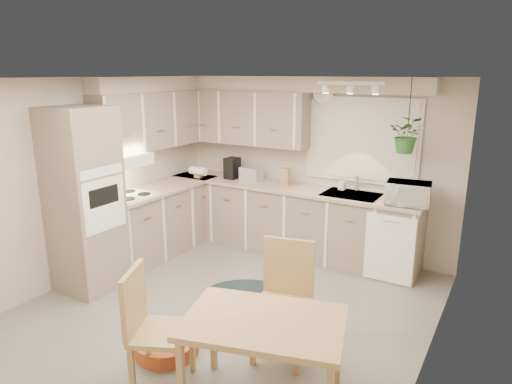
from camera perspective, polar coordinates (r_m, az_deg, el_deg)
floor at (r=5.06m, az=-3.54°, el=-14.29°), size 4.20×4.20×0.00m
ceiling at (r=4.42m, az=-4.04°, el=14.01°), size 4.20×4.20×0.00m
wall_back at (r=6.39m, az=6.89°, el=3.35°), size 4.00×0.04×2.40m
wall_front at (r=3.20m, az=-25.76°, el=-9.94°), size 4.00×0.04×2.40m
wall_left at (r=5.93m, az=-19.98°, el=1.65°), size 0.04×4.20×2.40m
wall_right at (r=3.89m, az=21.50°, el=-5.16°), size 0.04×4.20×2.40m
base_cab_left at (r=6.49m, az=-11.77°, el=-3.53°), size 0.60×1.85×0.90m
base_cab_back at (r=6.40m, az=3.95°, el=-3.50°), size 3.60×0.60×0.90m
counter_left at (r=6.35m, az=-11.92°, el=0.48°), size 0.64×1.89×0.04m
counter_back at (r=6.26m, az=3.99°, el=0.56°), size 3.64×0.64×0.04m
oven_stack at (r=5.49m, az=-20.65°, el=-1.03°), size 0.65×0.65×2.10m
wall_oven_face at (r=5.25m, az=-18.44°, el=-1.53°), size 0.02×0.56×0.58m
upper_cab_left at (r=6.38m, az=-12.51°, el=8.77°), size 0.35×2.00×0.75m
upper_cab_back at (r=6.61m, az=-1.63°, el=9.31°), size 2.00×0.35×0.75m
soffit_left at (r=6.37m, az=-12.92°, el=13.03°), size 0.30×2.00×0.20m
soffit_back at (r=6.22m, az=4.90°, el=13.30°), size 3.60×0.30×0.20m
cooktop at (r=5.95m, az=-15.58°, el=-0.49°), size 0.52×0.58×0.02m
range_hood at (r=5.86m, az=-16.02°, el=3.83°), size 0.40×0.60×0.14m
window_blinds at (r=6.05m, az=12.99°, el=6.29°), size 1.40×0.02×1.00m
window_frame at (r=6.06m, az=13.02°, el=6.30°), size 1.50×0.02×1.10m
sink at (r=5.94m, az=11.80°, el=-0.71°), size 0.70×0.48×0.10m
dishwasher_front at (r=5.65m, az=16.29°, el=-6.90°), size 0.58×0.02×0.83m
track_light_bar at (r=5.50m, az=11.72°, el=13.18°), size 0.80×0.04×0.04m
wall_clock at (r=6.19m, az=8.35°, el=12.08°), size 0.30×0.03×0.30m
dining_table at (r=3.61m, az=0.97°, el=-20.63°), size 1.32×1.05×0.73m
chair_left at (r=3.82m, az=-11.72°, el=-16.45°), size 0.62×0.62×0.99m
chair_back at (r=4.07m, az=3.24°, el=-13.73°), size 0.57×0.57×1.03m
braided_rug at (r=5.27m, az=-0.49°, el=-12.94°), size 1.30×1.11×0.01m
pet_bed at (r=4.42m, az=-11.08°, el=-18.29°), size 0.73×0.73×0.13m
microwave at (r=5.62m, az=18.51°, el=0.13°), size 0.53×0.34×0.34m
soap_bottle at (r=6.12m, az=10.69°, el=0.57°), size 0.10×0.18×0.08m
hanging_plant at (r=5.52m, az=18.36°, el=6.33°), size 0.40×0.44×0.33m
coffee_maker at (r=6.68m, az=-2.99°, el=3.01°), size 0.18×0.22×0.31m
toaster at (r=6.55m, az=-0.62°, el=2.26°), size 0.33×0.21×0.19m
knife_block at (r=6.31m, az=3.72°, el=1.96°), size 0.11×0.11×0.24m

